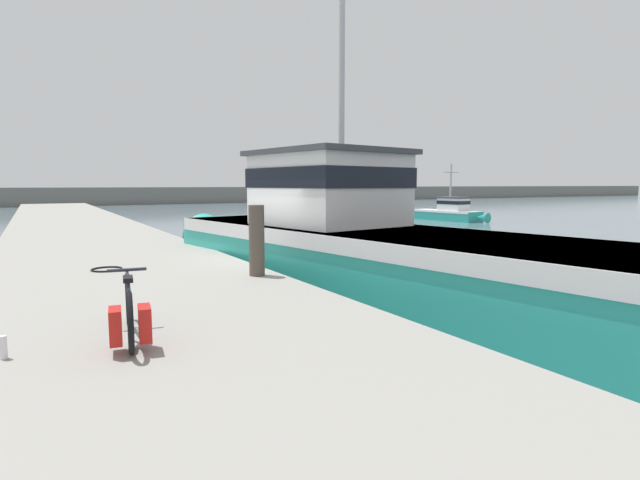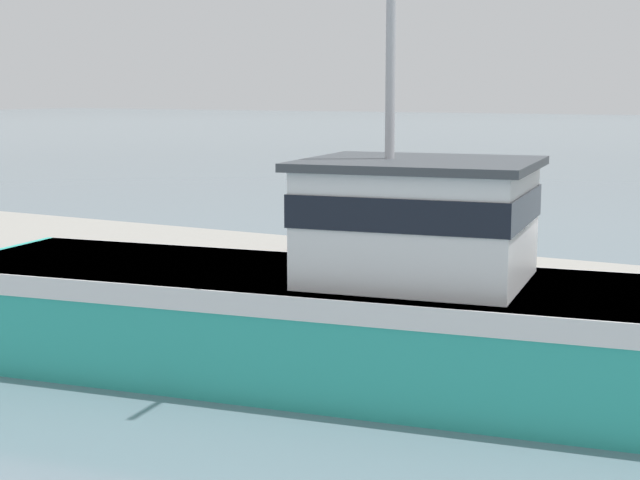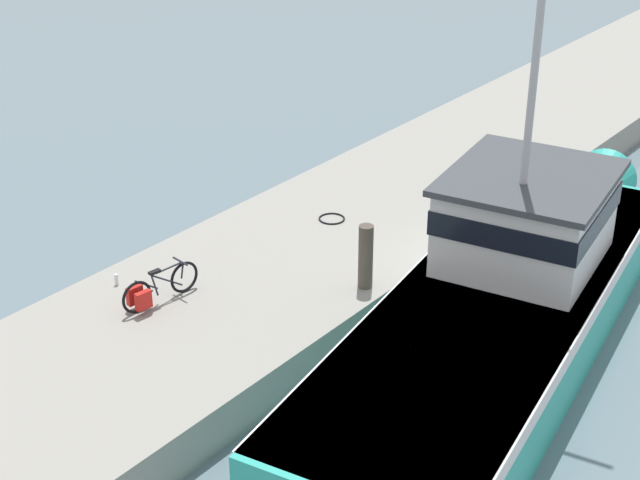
% 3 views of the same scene
% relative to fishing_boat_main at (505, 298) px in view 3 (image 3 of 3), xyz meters
% --- Properties ---
extents(ground_plane, '(320.00, 320.00, 0.00)m').
position_rel_fishing_boat_main_xyz_m(ground_plane, '(-1.26, 1.16, -1.21)').
color(ground_plane, slate).
extents(dock_pier, '(5.07, 80.00, 0.87)m').
position_rel_fishing_boat_main_xyz_m(dock_pier, '(-4.73, 1.16, -0.78)').
color(dock_pier, gray).
rests_on(dock_pier, ground_plane).
extents(fishing_boat_main, '(5.26, 14.55, 10.60)m').
position_rel_fishing_boat_main_xyz_m(fishing_boat_main, '(0.00, 0.00, 0.00)').
color(fishing_boat_main, teal).
rests_on(fishing_boat_main, ground_plane).
extents(bicycle_touring, '(0.57, 1.74, 0.72)m').
position_rel_fishing_boat_main_xyz_m(bicycle_touring, '(-5.41, -3.78, -0.02)').
color(bicycle_touring, black).
rests_on(bicycle_touring, dock_pier).
extents(mooring_post, '(0.29, 0.29, 1.33)m').
position_rel_fishing_boat_main_xyz_m(mooring_post, '(-2.66, -0.74, 0.32)').
color(mooring_post, '#51473D').
rests_on(mooring_post, dock_pier).
extents(hose_coil, '(0.60, 0.60, 0.04)m').
position_rel_fishing_boat_main_xyz_m(hose_coil, '(-5.05, 1.31, -0.33)').
color(hose_coil, black).
rests_on(hose_coil, dock_pier).
extents(water_bottle_on_curb, '(0.07, 0.07, 0.23)m').
position_rel_fishing_boat_main_xyz_m(water_bottle_on_curb, '(-6.58, -3.69, -0.23)').
color(water_bottle_on_curb, silver).
rests_on(water_bottle_on_curb, dock_pier).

